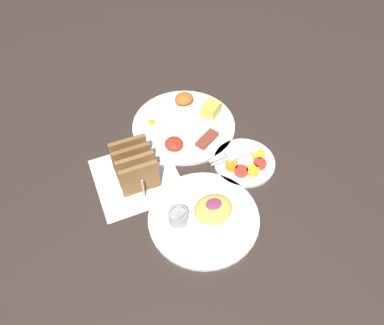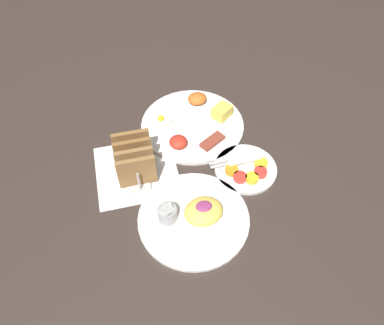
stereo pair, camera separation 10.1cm
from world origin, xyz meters
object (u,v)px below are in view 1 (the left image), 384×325
Objects in this scene: plate_breakfast at (185,123)px; plate_foreground at (204,215)px; toast_rack at (135,166)px; plate_condiments at (244,161)px.

plate_breakfast is 0.33m from plate_foreground.
plate_breakfast is 1.12× the size of plate_foreground.
plate_breakfast is at bearing 34.80° from toast_rack.
plate_condiments is at bearing -64.14° from plate_breakfast.
toast_rack is (-0.19, -0.14, 0.04)m from plate_breakfast.
plate_foreground is 1.88× the size of toast_rack.
plate_foreground is at bearing -145.83° from plate_condiments.
plate_breakfast reaches higher than plate_condiments.
toast_rack is at bearing -145.20° from plate_breakfast.
toast_rack is at bearing 122.42° from plate_foreground.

